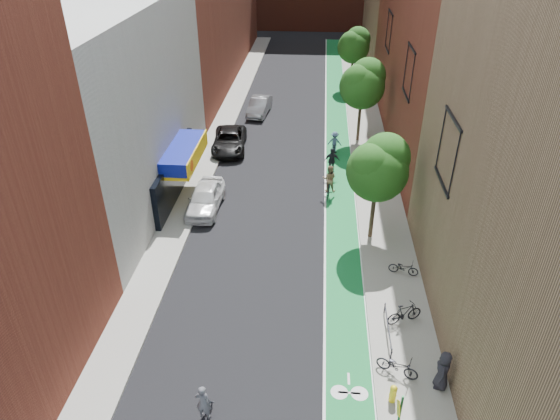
% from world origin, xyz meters
% --- Properties ---
extents(ground, '(160.00, 160.00, 0.00)m').
position_xyz_m(ground, '(0.00, 0.00, 0.00)').
color(ground, black).
rests_on(ground, ground).
extents(bike_lane, '(2.00, 68.00, 0.01)m').
position_xyz_m(bike_lane, '(4.00, 26.00, 0.01)').
color(bike_lane, '#147235').
rests_on(bike_lane, ground).
extents(sidewalk_left, '(2.00, 68.00, 0.15)m').
position_xyz_m(sidewalk_left, '(-6.00, 26.00, 0.07)').
color(sidewalk_left, gray).
rests_on(sidewalk_left, ground).
extents(sidewalk_right, '(3.00, 68.00, 0.15)m').
position_xyz_m(sidewalk_right, '(6.50, 26.00, 0.07)').
color(sidewalk_right, gray).
rests_on(sidewalk_right, ground).
extents(building_left_white, '(8.00, 20.00, 12.00)m').
position_xyz_m(building_left_white, '(-11.00, 14.00, 6.00)').
color(building_left_white, silver).
rests_on(building_left_white, ground).
extents(tree_near, '(3.40, 3.36, 6.42)m').
position_xyz_m(tree_near, '(5.65, 10.02, 4.66)').
color(tree_near, '#332619').
rests_on(tree_near, ground).
extents(tree_mid, '(3.55, 3.53, 6.74)m').
position_xyz_m(tree_mid, '(5.65, 24.02, 4.89)').
color(tree_mid, '#332619').
rests_on(tree_mid, ground).
extents(tree_far, '(3.30, 3.25, 6.21)m').
position_xyz_m(tree_far, '(5.65, 38.02, 4.50)').
color(tree_far, '#332619').
rests_on(tree_far, ground).
extents(parked_car_white, '(1.98, 4.77, 1.62)m').
position_xyz_m(parked_car_white, '(-4.60, 12.50, 0.81)').
color(parked_car_white, silver).
rests_on(parked_car_white, ground).
extents(parked_car_black, '(2.96, 5.61, 1.51)m').
position_xyz_m(parked_car_black, '(-4.60, 21.60, 0.75)').
color(parked_car_black, black).
rests_on(parked_car_black, ground).
extents(parked_car_silver, '(2.07, 4.76, 1.52)m').
position_xyz_m(parked_car_silver, '(-3.14, 29.60, 0.76)').
color(parked_car_silver, gray).
rests_on(parked_car_silver, ground).
extents(cyclist_lead, '(0.78, 1.67, 1.98)m').
position_xyz_m(cyclist_lead, '(-1.45, -2.82, 0.67)').
color(cyclist_lead, black).
rests_on(cyclist_lead, ground).
extents(cyclist_lane_near, '(0.96, 1.81, 2.20)m').
position_xyz_m(cyclist_lane_near, '(3.20, 14.77, 0.94)').
color(cyclist_lane_near, black).
rests_on(cyclist_lane_near, ground).
extents(cyclist_lane_mid, '(1.10, 1.91, 2.16)m').
position_xyz_m(cyclist_lane_mid, '(3.39, 17.54, 0.81)').
color(cyclist_lane_mid, black).
rests_on(cyclist_lane_mid, ground).
extents(cyclist_lane_far, '(1.12, 1.91, 1.98)m').
position_xyz_m(cyclist_lane_far, '(3.64, 21.01, 0.86)').
color(cyclist_lane_far, black).
rests_on(cyclist_lane_far, ground).
extents(parked_bike_near, '(1.85, 1.26, 0.92)m').
position_xyz_m(parked_bike_near, '(5.94, 0.02, 0.61)').
color(parked_bike_near, black).
rests_on(parked_bike_near, sidewalk_right).
extents(parked_bike_mid, '(1.84, 1.18, 1.07)m').
position_xyz_m(parked_bike_mid, '(6.61, 3.05, 0.69)').
color(parked_bike_mid, black).
rests_on(parked_bike_mid, sidewalk_right).
extents(parked_bike_far, '(1.62, 0.89, 0.81)m').
position_xyz_m(parked_bike_far, '(7.05, 6.62, 0.55)').
color(parked_bike_far, black).
rests_on(parked_bike_far, sidewalk_right).
extents(pedestrian, '(0.75, 0.99, 1.82)m').
position_xyz_m(pedestrian, '(7.60, -0.47, 1.06)').
color(pedestrian, black).
rests_on(pedestrian, sidewalk_right).
extents(fire_hydrant, '(0.29, 0.29, 0.82)m').
position_xyz_m(fire_hydrant, '(5.62, -1.33, 0.59)').
color(fire_hydrant, yellow).
rests_on(fire_hydrant, sidewalk_right).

